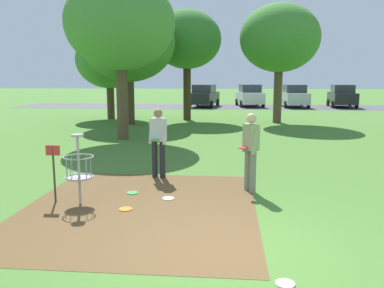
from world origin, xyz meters
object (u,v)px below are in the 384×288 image
object	(u,v)px
tree_near_right	(128,42)
tree_mid_center	(120,24)
frisbee_near_basket	(132,193)
frisbee_far_right	(285,284)
player_foreground_watching	(251,148)
tree_mid_right	(187,40)
player_waiting_left	(158,139)
parked_car_rightmost	(342,96)
frisbee_far_left	(168,198)
tree_far_left	(109,60)
parked_car_center_right	(294,96)
tree_mid_left	(280,38)
disc_golf_basket	(76,167)
parked_car_center_left	(250,95)
parked_car_leftmost	(204,96)
frisbee_by_tee	(126,209)

from	to	relation	value
tree_near_right	tree_mid_center	size ratio (longest dim) A/B	0.99
frisbee_near_basket	frisbee_far_right	distance (m)	4.53
player_foreground_watching	tree_mid_right	distance (m)	15.26
player_waiting_left	parked_car_rightmost	size ratio (longest dim) A/B	0.39
frisbee_far_left	tree_far_left	world-z (taller)	tree_far_left
tree_mid_right	frisbee_far_left	bearing A→B (deg)	-85.50
tree_mid_center	parked_car_center_right	distance (m)	20.92
tree_mid_left	tree_mid_center	size ratio (longest dim) A/B	1.00
tree_mid_left	tree_mid_right	xyz separation A→B (m)	(-5.04, 0.99, 0.05)
frisbee_far_right	parked_car_center_right	bearing A→B (deg)	81.02
disc_golf_basket	frisbee_near_basket	xyz separation A→B (m)	(0.90, 0.81, -0.74)
tree_mid_center	frisbee_near_basket	bearing A→B (deg)	-73.73
parked_car_center_left	player_foreground_watching	bearing A→B (deg)	-92.77
tree_near_right	parked_car_rightmost	distance (m)	20.04
frisbee_far_left	tree_near_right	size ratio (longest dim) A/B	0.04
tree_mid_center	parked_car_leftmost	xyz separation A→B (m)	(2.14, 17.94, -3.57)
tree_mid_left	player_foreground_watching	bearing A→B (deg)	-98.96
tree_mid_center	tree_mid_right	xyz separation A→B (m)	(1.80, 7.51, 0.04)
disc_golf_basket	tree_mid_center	distance (m)	9.16
tree_far_left	parked_car_leftmost	distance (m)	11.57
frisbee_by_tee	parked_car_leftmost	world-z (taller)	parked_car_leftmost
parked_car_center_right	tree_near_right	bearing A→B (deg)	-128.51
frisbee_far_left	parked_car_rightmost	world-z (taller)	parked_car_rightmost
frisbee_far_right	tree_mid_center	xyz separation A→B (m)	(-4.93, 11.06, 4.48)
player_foreground_watching	tree_mid_right	bearing A→B (deg)	101.26
disc_golf_basket	frisbee_near_basket	bearing A→B (deg)	42.13
frisbee_far_right	parked_car_center_left	distance (m)	29.83
frisbee_far_left	parked_car_center_left	bearing A→B (deg)	83.67
frisbee_by_tee	frisbee_far_left	bearing A→B (deg)	46.81
frisbee_far_right	tree_far_left	distance (m)	20.66
frisbee_by_tee	parked_car_leftmost	bearing A→B (deg)	90.36
tree_far_left	parked_car_leftmost	size ratio (longest dim) A/B	1.15
tree_far_left	parked_car_center_left	bearing A→B (deg)	51.36
tree_mid_left	parked_car_center_left	world-z (taller)	tree_mid_left
frisbee_far_left	parked_car_center_left	world-z (taller)	parked_car_center_left
frisbee_by_tee	frisbee_far_right	size ratio (longest dim) A/B	1.08
disc_golf_basket	tree_mid_right	size ratio (longest dim) A/B	0.22
player_waiting_left	player_foreground_watching	bearing A→B (deg)	-24.63
frisbee_by_tee	tree_far_left	size ratio (longest dim) A/B	0.05
tree_near_right	tree_far_left	size ratio (longest dim) A/B	1.23
frisbee_by_tee	parked_car_rightmost	distance (m)	29.29
frisbee_near_basket	tree_far_left	bearing A→B (deg)	108.11
frisbee_near_basket	parked_car_center_left	bearing A→B (deg)	81.81
disc_golf_basket	frisbee_far_left	world-z (taller)	disc_golf_basket
tree_mid_left	parked_car_center_left	xyz separation A→B (m)	(-0.89, 12.22, -3.56)
player_foreground_watching	parked_car_leftmost	size ratio (longest dim) A/B	0.39
parked_car_center_left	tree_mid_left	bearing A→B (deg)	-85.83
tree_near_right	tree_mid_right	size ratio (longest dim) A/B	1.01
frisbee_far_right	tree_far_left	xyz separation A→B (m)	(-7.74, 18.85, 3.43)
parked_car_center_right	parked_car_rightmost	bearing A→B (deg)	4.02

